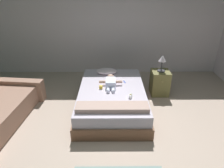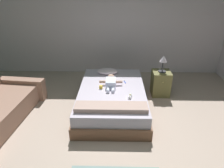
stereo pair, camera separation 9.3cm
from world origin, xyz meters
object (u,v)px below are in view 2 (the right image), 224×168
(baby, at_px, (111,82))
(nightstand, at_px, (161,83))
(pillow, at_px, (108,71))
(lamp, at_px, (163,61))
(toy_block, at_px, (101,87))
(toothbrush, at_px, (125,82))
(bed, at_px, (112,98))
(baby_bottle, at_px, (130,96))

(baby, bearing_deg, nightstand, 20.21)
(pillow, bearing_deg, baby, -81.13)
(lamp, height_order, toy_block, lamp)
(pillow, relative_size, lamp, 1.29)
(nightstand, bearing_deg, toothbrush, -161.91)
(lamp, bearing_deg, toothbrush, -161.91)
(bed, height_order, toy_block, toy_block)
(pillow, height_order, lamp, lamp)
(bed, xyz_separation_m, pillow, (-0.12, 0.74, 0.28))
(nightstand, bearing_deg, lamp, 90.00)
(lamp, xyz_separation_m, toy_block, (-1.32, -0.57, -0.36))
(baby, relative_size, toothbrush, 4.66)
(toothbrush, bearing_deg, baby, -154.10)
(baby, xyz_separation_m, nightstand, (1.12, 0.41, -0.22))
(toy_block, relative_size, baby_bottle, 0.53)
(toothbrush, height_order, baby_bottle, baby_bottle)
(bed, distance_m, baby_bottle, 0.55)
(nightstand, bearing_deg, toy_block, -156.70)
(toothbrush, bearing_deg, bed, -131.76)
(toothbrush, xyz_separation_m, lamp, (0.83, 0.27, 0.38))
(bed, xyz_separation_m, baby_bottle, (0.34, -0.35, 0.25))
(baby, distance_m, toy_block, 0.25)
(baby, height_order, nightstand, baby)
(pillow, xyz_separation_m, nightstand, (1.21, -0.17, -0.21))
(baby_bottle, bearing_deg, toothbrush, 96.57)
(toothbrush, relative_size, nightstand, 0.23)
(toy_block, bearing_deg, nightstand, 23.30)
(pillow, distance_m, toothbrush, 0.59)
(pillow, relative_size, toothbrush, 3.67)
(nightstand, relative_size, baby_bottle, 4.38)
(nightstand, height_order, baby_bottle, nightstand)
(bed, xyz_separation_m, toothbrush, (0.27, 0.30, 0.23))
(baby, distance_m, lamp, 1.24)
(bed, relative_size, nightstand, 3.66)
(baby, bearing_deg, toy_block, -141.58)
(baby, xyz_separation_m, lamp, (1.12, 0.41, 0.32))
(pillow, relative_size, toy_block, 7.01)
(nightstand, height_order, toy_block, nightstand)
(bed, distance_m, baby, 0.33)
(toothbrush, relative_size, toy_block, 1.91)
(toothbrush, distance_m, toy_block, 0.57)
(nightstand, distance_m, toy_block, 1.45)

